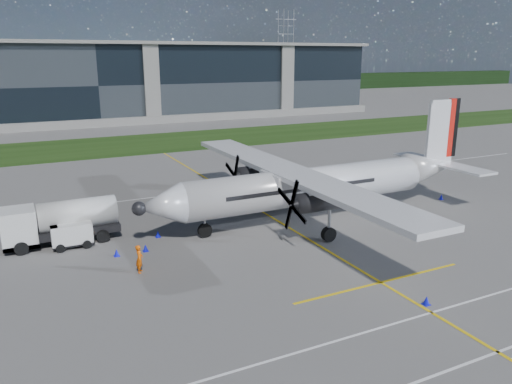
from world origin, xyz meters
TOP-DOWN VIEW (x-y plane):
  - ground at (0.00, 40.00)m, footprint 400.00×400.00m
  - grass_strip at (0.00, 48.00)m, footprint 400.00×18.00m
  - terminal_building at (0.00, 80.00)m, footprint 120.00×20.00m
  - tree_line at (0.00, 140.00)m, footprint 400.00×6.00m
  - pylon_east at (85.00, 150.00)m, footprint 9.00×4.60m
  - yellow_taxiway_centerline at (3.00, 10.00)m, footprint 0.20×70.00m
  - white_lane_line at (0.00, -14.00)m, footprint 90.00×0.15m
  - turboprop_aircraft at (6.29, 5.78)m, footprint 29.69×30.79m
  - fuel_tanker_truck at (-13.69, 9.25)m, footprint 8.20×2.66m
  - baggage_tug at (-12.60, 8.14)m, footprint 2.90×1.74m
  - ground_crew_person at (-9.39, 1.78)m, footprint 0.86×0.99m
  - safety_cone_nose_port at (-8.23, 5.01)m, footprint 0.36×0.36m
  - safety_cone_tail at (19.66, 5.39)m, footprint 0.36×0.36m
  - safety_cone_portwing at (3.39, -9.22)m, footprint 0.36×0.36m
  - safety_cone_stbdwing at (2.99, 20.61)m, footprint 0.36×0.36m
  - safety_cone_fwd at (-10.18, 5.02)m, footprint 0.36×0.36m
  - safety_cone_nose_stbd at (-6.71, 7.32)m, footprint 0.36×0.36m

SIDE VIEW (x-z plane):
  - ground at x=0.00m, z-range 0.00..0.00m
  - yellow_taxiway_centerline at x=3.00m, z-range 0.00..0.01m
  - white_lane_line at x=0.00m, z-range 0.00..0.01m
  - grass_strip at x=0.00m, z-range 0.00..0.04m
  - safety_cone_nose_port at x=-8.23m, z-range 0.00..0.50m
  - safety_cone_tail at x=19.66m, z-range 0.00..0.50m
  - safety_cone_portwing at x=3.39m, z-range 0.00..0.50m
  - safety_cone_stbdwing at x=2.99m, z-range 0.00..0.50m
  - safety_cone_fwd at x=-10.18m, z-range 0.00..0.50m
  - safety_cone_nose_stbd at x=-6.71m, z-range 0.00..0.50m
  - baggage_tug at x=-12.60m, z-range 0.00..1.74m
  - ground_crew_person at x=-9.39m, z-range 0.00..2.03m
  - fuel_tanker_truck at x=-13.69m, z-range 0.00..3.07m
  - tree_line at x=0.00m, z-range 0.00..6.00m
  - turboprop_aircraft at x=6.29m, z-range 0.00..9.24m
  - terminal_building at x=0.00m, z-range 0.00..15.00m
  - pylon_east at x=85.00m, z-range 0.00..30.00m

